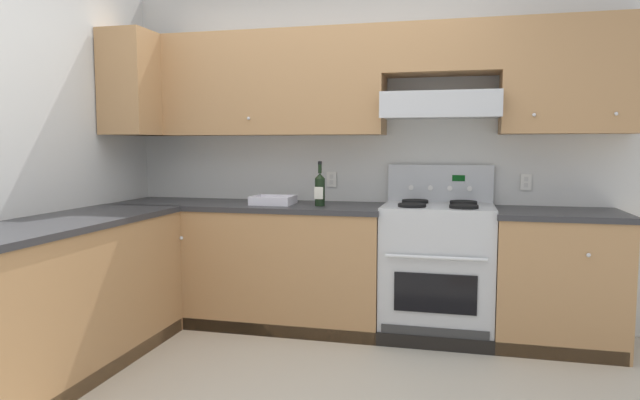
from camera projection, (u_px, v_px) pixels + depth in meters
ground_plane at (261, 399)px, 3.01m from camera, size 7.04×7.04×0.00m
wall_back at (378, 127)px, 4.25m from camera, size 4.68×0.57×2.55m
wall_left at (27, 146)px, 3.48m from camera, size 0.47×4.00×2.55m
counter_back_run at (330, 268)px, 4.15m from camera, size 3.60×0.65×0.91m
counter_left_run at (55, 301)px, 3.26m from camera, size 0.63×1.91×0.91m
stove at (437, 269)px, 3.97m from camera, size 0.76×0.62×1.20m
wine_bottle at (320, 188)px, 4.06m from camera, size 0.07×0.07×0.32m
bowl at (273, 201)px, 4.17m from camera, size 0.30×0.25×0.06m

